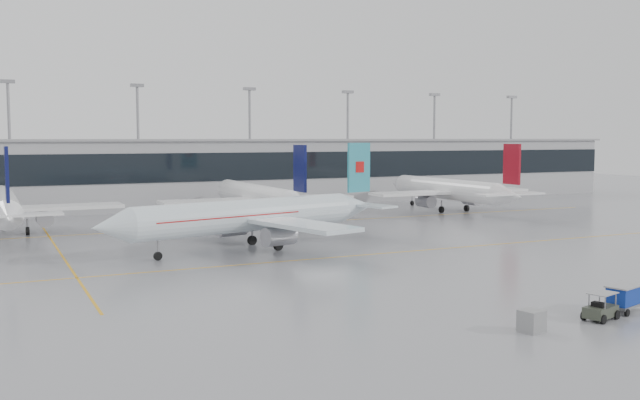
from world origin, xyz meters
name	(u,v)px	position (x,y,z in m)	size (l,w,h in m)	color
ground	(367,255)	(0.00, 0.00, 0.00)	(320.00, 320.00, 0.00)	gray
taxi_line_main	(367,255)	(0.00, 0.00, 0.01)	(120.00, 0.25, 0.01)	orange
taxi_line_north	(267,224)	(0.00, 30.00, 0.01)	(120.00, 0.25, 0.01)	orange
taxi_line_cross	(61,254)	(-30.00, 15.00, 0.01)	(0.25, 60.00, 0.01)	orange
terminal	(205,173)	(0.00, 62.00, 6.00)	(180.00, 15.00, 12.00)	#9C9DA0
terminal_glass	(217,167)	(0.00, 54.45, 7.50)	(180.00, 0.20, 5.00)	black
terminal_roof	(205,140)	(0.00, 62.00, 12.20)	(182.00, 16.00, 0.40)	gray
light_masts	(196,134)	(0.00, 68.00, 13.34)	(156.40, 1.00, 22.60)	gray
air_canada_jet	(256,215)	(-9.45, 9.12, 3.82)	(37.33, 30.62, 11.99)	silver
parked_jet_b	(5,207)	(-35.00, 33.69, 3.71)	(29.64, 36.96, 11.72)	white
parked_jet_c	(258,197)	(0.00, 33.69, 3.71)	(29.64, 36.96, 11.72)	white
parked_jet_d	(450,190)	(35.00, 33.69, 3.71)	(29.64, 36.96, 11.72)	white
baggage_tug	(600,310)	(1.16, -31.18, 0.66)	(3.95, 2.27, 1.88)	#33382D
baggage_cart	(625,296)	(4.62, -30.18, 1.15)	(3.55, 2.58, 1.97)	gray
gse_unit	(532,321)	(-5.34, -31.55, 0.73)	(1.45, 1.35, 1.45)	gray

